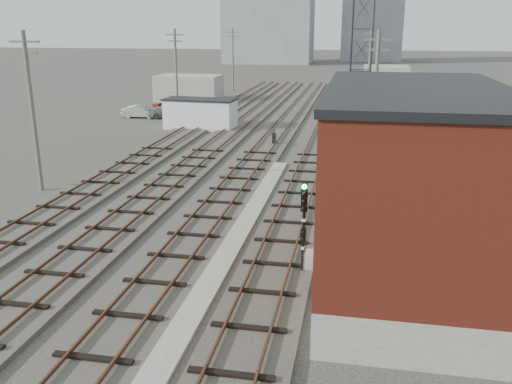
% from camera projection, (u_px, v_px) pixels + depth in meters
% --- Properties ---
extents(ground, '(320.00, 320.00, 0.00)m').
position_uv_depth(ground, '(313.00, 104.00, 67.11)').
color(ground, '#282621').
rests_on(ground, ground).
extents(track_right, '(3.20, 90.00, 0.39)m').
position_uv_depth(track_right, '(322.00, 136.00, 46.91)').
color(track_right, '#332D28').
rests_on(track_right, ground).
extents(track_mid_right, '(3.20, 90.00, 0.39)m').
position_uv_depth(track_mid_right, '(276.00, 134.00, 47.62)').
color(track_mid_right, '#332D28').
rests_on(track_mid_right, ground).
extents(track_mid_left, '(3.20, 90.00, 0.39)m').
position_uv_depth(track_mid_left, '(232.00, 133.00, 48.33)').
color(track_mid_left, '#332D28').
rests_on(track_mid_left, ground).
extents(track_left, '(3.20, 90.00, 0.39)m').
position_uv_depth(track_left, '(189.00, 131.00, 49.03)').
color(track_left, '#332D28').
rests_on(track_left, ground).
extents(platform_curb, '(0.90, 28.00, 0.26)m').
position_uv_depth(platform_curb, '(236.00, 242.00, 23.77)').
color(platform_curb, gray).
rests_on(platform_curb, ground).
extents(brick_building, '(6.54, 12.20, 7.22)m').
position_uv_depth(brick_building, '(410.00, 187.00, 19.63)').
color(brick_building, gray).
rests_on(brick_building, ground).
extents(lattice_tower, '(1.60, 1.60, 15.00)m').
position_uv_depth(lattice_tower, '(362.00, 50.00, 40.45)').
color(lattice_tower, black).
rests_on(lattice_tower, ground).
extents(utility_pole_left_a, '(1.80, 0.24, 9.00)m').
position_uv_depth(utility_pole_left_a, '(32.00, 108.00, 30.34)').
color(utility_pole_left_a, '#595147').
rests_on(utility_pole_left_a, ground).
extents(utility_pole_left_b, '(1.80, 0.24, 9.00)m').
position_uv_depth(utility_pole_left_b, '(176.00, 72.00, 53.83)').
color(utility_pole_left_b, '#595147').
rests_on(utility_pole_left_b, ground).
extents(utility_pole_left_c, '(1.80, 0.24, 9.00)m').
position_uv_depth(utility_pole_left_c, '(233.00, 58.00, 77.31)').
color(utility_pole_left_c, '#595147').
rests_on(utility_pole_left_c, ground).
extents(utility_pole_right_a, '(1.80, 0.24, 9.00)m').
position_uv_depth(utility_pole_right_a, '(375.00, 98.00, 34.49)').
color(utility_pole_right_a, '#595147').
rests_on(utility_pole_right_a, ground).
extents(utility_pole_right_b, '(1.80, 0.24, 9.00)m').
position_uv_depth(utility_pole_right_b, '(369.00, 66.00, 62.68)').
color(utility_pole_right_b, '#595147').
rests_on(utility_pole_right_b, ground).
extents(apartment_left, '(22.00, 14.00, 30.00)m').
position_uv_depth(apartment_left, '(269.00, 2.00, 136.36)').
color(apartment_left, gray).
rests_on(apartment_left, ground).
extents(apartment_right, '(16.00, 12.00, 26.00)m').
position_uv_depth(apartment_right, '(373.00, 11.00, 146.44)').
color(apartment_right, gray).
rests_on(apartment_right, ground).
extents(shed_left, '(8.00, 5.00, 3.20)m').
position_uv_depth(shed_left, '(189.00, 88.00, 69.47)').
color(shed_left, gray).
rests_on(shed_left, ground).
extents(shed_right, '(6.00, 6.00, 4.00)m').
position_uv_depth(shed_right, '(386.00, 81.00, 74.33)').
color(shed_right, gray).
rests_on(shed_right, ground).
extents(signal_mast, '(0.40, 0.40, 3.77)m').
position_uv_depth(signal_mast, '(304.00, 222.00, 20.27)').
color(signal_mast, gray).
rests_on(signal_mast, ground).
extents(switch_stand, '(0.29, 0.29, 1.24)m').
position_uv_depth(switch_stand, '(274.00, 139.00, 43.29)').
color(switch_stand, black).
rests_on(switch_stand, ground).
extents(site_trailer, '(6.85, 3.37, 2.80)m').
position_uv_depth(site_trailer, '(200.00, 114.00, 50.30)').
color(site_trailer, white).
rests_on(site_trailer, ground).
extents(car_red, '(3.86, 1.91, 1.27)m').
position_uv_depth(car_red, '(169.00, 107.00, 59.77)').
color(car_red, maroon).
rests_on(car_red, ground).
extents(car_silver, '(3.97, 1.42, 1.30)m').
position_uv_depth(car_silver, '(141.00, 112.00, 56.55)').
color(car_silver, '#9DA0A5').
rests_on(car_silver, ground).
extents(car_grey, '(4.54, 3.17, 1.22)m').
position_uv_depth(car_grey, '(167.00, 112.00, 56.49)').
color(car_grey, gray).
rests_on(car_grey, ground).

